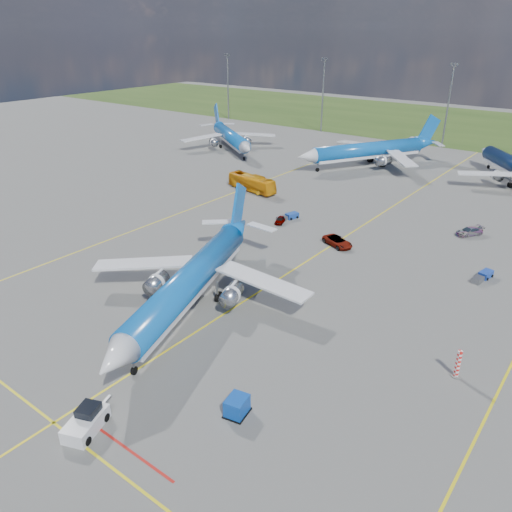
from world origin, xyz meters
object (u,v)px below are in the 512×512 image
Objects in this scene: baggage_tug_c at (288,217)px; pushback_tug at (86,421)px; bg_jet_nw at (231,149)px; uld_container at (237,406)px; service_car_c at (469,231)px; service_car_a at (280,220)px; main_airliner at (191,308)px; apron_bus at (252,183)px; service_car_b at (338,241)px; baggage_tug_e at (483,276)px; warning_post at (458,364)px; bg_jet_nnw at (367,166)px.

pushback_tug is at bearing -58.37° from baggage_tug_c.
bg_jet_nw is 18.29× the size of uld_container.
service_car_c is 30.59m from baggage_tug_c.
pushback_tug is at bearing -91.53° from service_car_a.
apron_bus is at bearing 99.48° from main_airliner.
baggage_tug_e is (21.50, 2.03, -0.30)m from service_car_b.
apron_bus is 2.62× the size of baggage_tug_c.
pushback_tug is at bearing -100.14° from baggage_tug_e.
bg_jet_nw is at bearing 142.43° from warning_post.
pushback_tug is at bearing -144.42° from apron_bus.
warning_post reaches higher than pushback_tug.
bg_jet_nw is 0.95× the size of main_airliner.
service_car_b is (57.08, -41.82, 0.75)m from bg_jet_nw.
uld_container is (68.35, -80.58, 0.85)m from bg_jet_nw.
baggage_tug_e is (40.12, -46.57, 0.45)m from bg_jet_nnw.
baggage_tug_c is (-7.89, 33.09, 0.47)m from main_airliner.
baggage_tug_c is (44.19, -36.59, 0.47)m from bg_jet_nw.
baggage_tug_e is (6.26, -15.22, -0.25)m from service_car_c.
service_car_c is 16.46m from baggage_tug_e.
pushback_tug reaches higher than service_car_c.
uld_container is 40.37m from service_car_b.
warning_post is 82.68m from bg_jet_nnw.
main_airliner is at bearing -167.66° from service_car_b.
bg_jet_nnw is at bearing 43.46° from service_car_b.
apron_bus is (28.40, -27.01, 1.67)m from bg_jet_nw.
service_car_a is at bearing 147.57° from warning_post.
baggage_tug_e is at bearing 98.99° from warning_post.
baggage_tug_e is at bearing -19.39° from service_car_a.
service_car_a reaches higher than baggage_tug_c.
baggage_tug_c is at bearing -94.53° from bg_jet_nw.
bg_jet_nw is 39.05m from bg_jet_nnw.
apron_bus is 51.79m from baggage_tug_e.
service_car_b is (-25.22, 21.49, -0.75)m from warning_post.
main_airliner is (13.63, -76.47, 0.00)m from bg_jet_nnw.
bg_jet_nw is at bearing 55.86° from apron_bus.
bg_jet_nw is at bearing -165.57° from service_car_c.
bg_jet_nw is at bearing 120.34° from service_car_a.
uld_container is at bearing -60.85° from service_car_c.
service_car_a is 0.70× the size of service_car_c.
baggage_tug_c is (0.11, 2.44, -0.11)m from service_car_a.
service_car_b reaches higher than service_car_c.
apron_bus is 32.29m from service_car_b.
service_car_a is at bearing -118.02° from apron_bus.
pushback_tug is 53.08m from service_car_a.
apron_bus is at bearing -143.62° from service_car_c.
service_car_c is at bearing 74.96° from uld_container.
service_car_c is at bearing -77.38° from apron_bus.
service_car_c is (33.86, -31.35, 0.69)m from bg_jet_nnw.
main_airliner is at bearing -141.53° from apron_bus.
service_car_b is at bearing -107.87° from apron_bus.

